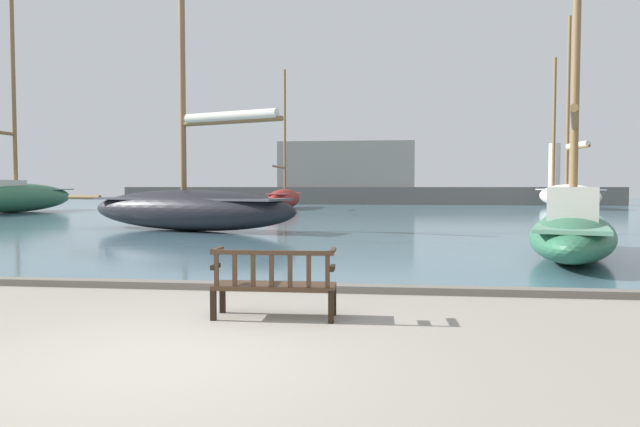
{
  "coord_description": "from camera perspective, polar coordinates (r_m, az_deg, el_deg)",
  "views": [
    {
      "loc": [
        2.19,
        -5.43,
        1.73
      ],
      "look_at": [
        0.36,
        10.0,
        1.0
      ],
      "focal_mm": 32.0,
      "sensor_mm": 36.0,
      "label": 1
    }
  ],
  "objects": [
    {
      "name": "ground_plane",
      "position": [
        6.11,
        -15.01,
        -13.88
      ],
      "size": [
        160.0,
        160.0,
        0.0
      ],
      "primitive_type": "plane",
      "color": "gray"
    },
    {
      "name": "harbor_water",
      "position": [
        49.51,
        4.24,
        0.73
      ],
      "size": [
        100.0,
        80.0,
        0.08
      ],
      "primitive_type": "cube",
      "color": "slate",
      "rests_on": "ground"
    },
    {
      "name": "quay_edge_kerb",
      "position": [
        9.68,
        -6.47,
        -7.27
      ],
      "size": [
        40.0,
        0.3,
        0.12
      ],
      "primitive_type": "cube",
      "color": "slate",
      "rests_on": "ground"
    },
    {
      "name": "park_bench",
      "position": [
        7.56,
        -4.61,
        -6.93
      ],
      "size": [
        1.61,
        0.56,
        0.92
      ],
      "color": "black",
      "rests_on": "ground"
    },
    {
      "name": "sailboat_distant_harbor",
      "position": [
        42.67,
        -3.57,
        1.58
      ],
      "size": [
        1.94,
        9.49,
        10.35
      ],
      "color": "maroon",
      "rests_on": "harbor_water"
    },
    {
      "name": "sailboat_far_starboard",
      "position": [
        47.92,
        23.52,
        1.92
      ],
      "size": [
        3.43,
        10.12,
        14.69
      ],
      "color": "silver",
      "rests_on": "harbor_water"
    },
    {
      "name": "sailboat_nearest_port",
      "position": [
        21.97,
        -12.95,
        0.77
      ],
      "size": [
        10.71,
        5.16,
        11.87
      ],
      "color": "black",
      "rests_on": "harbor_water"
    },
    {
      "name": "sailboat_nearest_starboard",
      "position": [
        14.32,
        23.93,
        -1.22
      ],
      "size": [
        3.76,
        6.95,
        9.36
      ],
      "color": "#2D6647",
      "rests_on": "harbor_water"
    },
    {
      "name": "sailboat_mid_starboard",
      "position": [
        41.28,
        -28.38,
        1.64
      ],
      "size": [
        3.43,
        11.32,
        15.39
      ],
      "color": "#2D6647",
      "rests_on": "harbor_water"
    },
    {
      "name": "far_breakwater",
      "position": [
        53.81,
        4.01,
        2.95
      ],
      "size": [
        46.25,
        2.4,
        5.98
      ],
      "color": "#66605B",
      "rests_on": "ground"
    }
  ]
}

